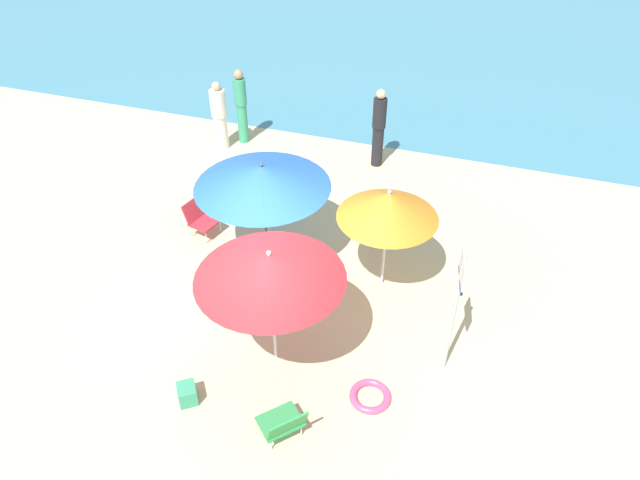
% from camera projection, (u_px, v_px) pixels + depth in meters
% --- Properties ---
extents(ground_plane, '(40.00, 40.00, 0.00)m').
position_uv_depth(ground_plane, '(263.00, 326.00, 8.89)').
color(ground_plane, beige).
extents(sea_water, '(40.00, 16.00, 0.01)m').
position_uv_depth(sea_water, '(425.00, 30.00, 19.25)').
color(sea_water, teal).
rests_on(sea_water, ground_plane).
extents(umbrella_blue, '(2.20, 2.20, 1.86)m').
position_uv_depth(umbrella_blue, '(262.00, 176.00, 9.21)').
color(umbrella_blue, '#4C4C51').
rests_on(umbrella_blue, ground_plane).
extents(umbrella_red, '(1.96, 1.96, 1.98)m').
position_uv_depth(umbrella_red, '(270.00, 267.00, 7.33)').
color(umbrella_red, silver).
rests_on(umbrella_red, ground_plane).
extents(umbrella_orange, '(1.55, 1.55, 1.83)m').
position_uv_depth(umbrella_orange, '(388.00, 205.00, 8.67)').
color(umbrella_orange, silver).
rests_on(umbrella_orange, ground_plane).
extents(beach_chair_a, '(0.72, 0.72, 0.59)m').
position_uv_depth(beach_chair_a, '(283.00, 424.00, 7.19)').
color(beach_chair_a, '#33934C').
rests_on(beach_chair_a, ground_plane).
extents(beach_chair_b, '(0.62, 0.70, 0.64)m').
position_uv_depth(beach_chair_b, '(218.00, 289.00, 9.07)').
color(beach_chair_b, navy).
rests_on(beach_chair_b, ground_plane).
extents(beach_chair_c, '(0.61, 0.59, 0.64)m').
position_uv_depth(beach_chair_c, '(200.00, 217.00, 10.49)').
color(beach_chair_c, red).
rests_on(beach_chair_c, ground_plane).
extents(beach_chair_d, '(0.63, 0.65, 0.53)m').
position_uv_depth(beach_chair_d, '(382.00, 222.00, 10.52)').
color(beach_chair_d, '#33934C').
rests_on(beach_chair_d, ground_plane).
extents(person_a, '(0.28, 0.28, 1.71)m').
position_uv_depth(person_a, '(379.00, 127.00, 12.05)').
color(person_a, black).
rests_on(person_a, ground_plane).
extents(person_b, '(0.34, 0.34, 1.54)m').
position_uv_depth(person_b, '(219.00, 116.00, 12.70)').
color(person_b, silver).
rests_on(person_b, ground_plane).
extents(person_c, '(0.49, 0.50, 0.94)m').
position_uv_depth(person_c, '(296.00, 279.00, 9.03)').
color(person_c, '#DB3866').
rests_on(person_c, ground_plane).
extents(person_d, '(0.27, 0.27, 1.70)m').
position_uv_depth(person_d, '(241.00, 106.00, 12.84)').
color(person_d, '#389970').
rests_on(person_d, ground_plane).
extents(warning_sign, '(0.12, 0.53, 2.06)m').
position_uv_depth(warning_sign, '(457.00, 296.00, 7.44)').
color(warning_sign, '#ADADB2').
rests_on(warning_sign, ground_plane).
extents(swim_ring, '(0.56, 0.56, 0.10)m').
position_uv_depth(swim_ring, '(370.00, 396.00, 7.82)').
color(swim_ring, '#E54C7F').
rests_on(swim_ring, ground_plane).
extents(beach_bag, '(0.35, 0.36, 0.27)m').
position_uv_depth(beach_bag, '(187.00, 394.00, 7.75)').
color(beach_bag, '#389970').
rests_on(beach_bag, ground_plane).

